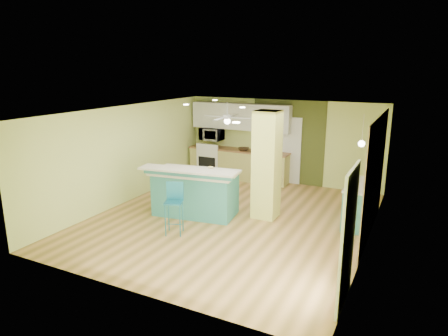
{
  "coord_description": "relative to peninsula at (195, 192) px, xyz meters",
  "views": [
    {
      "loc": [
        3.76,
        -7.87,
        3.45
      ],
      "look_at": [
        -0.4,
        0.4,
        1.09
      ],
      "focal_mm": 32.0,
      "sensor_mm": 36.0,
      "label": 1
    }
  ],
  "objects": [
    {
      "name": "ceiling",
      "position": [
        0.91,
        0.11,
        1.94
      ],
      "size": [
        6.0,
        7.0,
        0.01
      ],
      "primitive_type": "cube",
      "color": "white",
      "rests_on": "wall_back"
    },
    {
      "name": "wall_back",
      "position": [
        0.91,
        3.61,
        0.69
      ],
      "size": [
        6.0,
        0.01,
        2.5
      ],
      "primitive_type": "cube",
      "color": "#DAEB7E",
      "rests_on": "floor"
    },
    {
      "name": "wall_left",
      "position": [
        -2.1,
        0.11,
        0.69
      ],
      "size": [
        0.01,
        7.0,
        2.5
      ],
      "primitive_type": "cube",
      "color": "#DAEB7E",
      "rests_on": "floor"
    },
    {
      "name": "ceiling_fan",
      "position": [
        -0.19,
        2.11,
        1.52
      ],
      "size": [
        1.41,
        1.41,
        0.61
      ],
      "color": "silver",
      "rests_on": "ceiling"
    },
    {
      "name": "column",
      "position": [
        1.56,
        0.61,
        0.69
      ],
      "size": [
        0.55,
        0.55,
        2.5
      ],
      "primitive_type": "cube",
      "color": "#DEE369",
      "rests_on": "floor"
    },
    {
      "name": "kitchen_run",
      "position": [
        -0.39,
        3.31,
        -0.09
      ],
      "size": [
        3.25,
        0.63,
        0.94
      ],
      "color": "#C7C168",
      "rests_on": "floor"
    },
    {
      "name": "bar_stool",
      "position": [
        0.17,
        -1.14,
        0.18
      ],
      "size": [
        0.47,
        0.47,
        1.1
      ],
      "rotation": [
        0.0,
        0.0,
        0.38
      ],
      "color": "#1D6D84",
      "rests_on": "floor"
    },
    {
      "name": "wall_decor",
      "position": [
        3.87,
        0.91,
        0.99
      ],
      "size": [
        0.03,
        0.9,
        0.7
      ],
      "primitive_type": "cube",
      "color": "brown",
      "rests_on": "wood_panel"
    },
    {
      "name": "upper_cabinets",
      "position": [
        -0.39,
        3.43,
        1.39
      ],
      "size": [
        3.2,
        0.34,
        0.8
      ],
      "primitive_type": "cube",
      "color": "white",
      "rests_on": "wall_back"
    },
    {
      "name": "side_counter",
      "position": [
        3.61,
        1.13,
        -0.1
      ],
      "size": [
        0.61,
        1.44,
        0.93
      ],
      "color": "teal",
      "rests_on": "floor"
    },
    {
      "name": "canister",
      "position": [
        0.42,
        0.0,
        0.57
      ],
      "size": [
        0.14,
        0.14,
        0.16
      ],
      "primitive_type": "cylinder",
      "color": "gold",
      "rests_on": "peninsula"
    },
    {
      "name": "wall_front",
      "position": [
        0.91,
        -3.4,
        0.69
      ],
      "size": [
        6.0,
        0.01,
        2.5
      ],
      "primitive_type": "cube",
      "color": "#DAEB7E",
      "rests_on": "floor"
    },
    {
      "name": "microwave",
      "position": [
        -1.34,
        3.31,
        0.79
      ],
      "size": [
        0.7,
        0.48,
        0.39
      ],
      "primitive_type": "imported",
      "color": "silver",
      "rests_on": "wall_back"
    },
    {
      "name": "french_door",
      "position": [
        3.88,
        -2.19,
        0.49
      ],
      "size": [
        0.04,
        1.08,
        2.1
      ],
      "primitive_type": "cube",
      "color": "white",
      "rests_on": "floor"
    },
    {
      "name": "fruit_bowl",
      "position": [
        -0.19,
        3.23,
        0.42
      ],
      "size": [
        0.42,
        0.42,
        0.08
      ],
      "primitive_type": "imported",
      "rotation": [
        0.0,
        0.0,
        0.27
      ],
      "color": "#392817",
      "rests_on": "kitchen_run"
    },
    {
      "name": "pendant_lamp",
      "position": [
        3.56,
        0.86,
        1.32
      ],
      "size": [
        0.14,
        0.14,
        0.69
      ],
      "color": "silver",
      "rests_on": "ceiling"
    },
    {
      "name": "wall_right",
      "position": [
        3.91,
        0.11,
        0.69
      ],
      "size": [
        0.01,
        7.0,
        2.5
      ],
      "primitive_type": "cube",
      "color": "#DAEB7E",
      "rests_on": "floor"
    },
    {
      "name": "floor",
      "position": [
        0.91,
        0.11,
        -0.57
      ],
      "size": [
        6.0,
        7.0,
        0.01
      ],
      "primitive_type": "cube",
      "color": "olive",
      "rests_on": "ground"
    },
    {
      "name": "stove",
      "position": [
        -1.34,
        3.3,
        -0.1
      ],
      "size": [
        0.76,
        0.66,
        1.08
      ],
      "color": "white",
      "rests_on": "floor"
    },
    {
      "name": "interior_door",
      "position": [
        1.11,
        3.57,
        0.44
      ],
      "size": [
        0.82,
        0.05,
        2.0
      ],
      "primitive_type": "cube",
      "color": "white",
      "rests_on": "floor"
    },
    {
      "name": "olive_accent",
      "position": [
        1.11,
        3.6,
        0.69
      ],
      "size": [
        2.2,
        0.02,
        2.5
      ],
      "primitive_type": "cube",
      "color": "#485120",
      "rests_on": "floor"
    },
    {
      "name": "peninsula",
      "position": [
        0.0,
        0.0,
        0.0
      ],
      "size": [
        2.32,
        1.49,
        1.21
      ],
      "rotation": [
        0.0,
        0.0,
        0.14
      ],
      "color": "teal",
      "rests_on": "floor"
    },
    {
      "name": "wood_panel",
      "position": [
        3.89,
        0.71,
        0.69
      ],
      "size": [
        0.02,
        3.4,
        2.5
      ],
      "primitive_type": "cube",
      "color": "#937354",
      "rests_on": "floor"
    }
  ]
}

